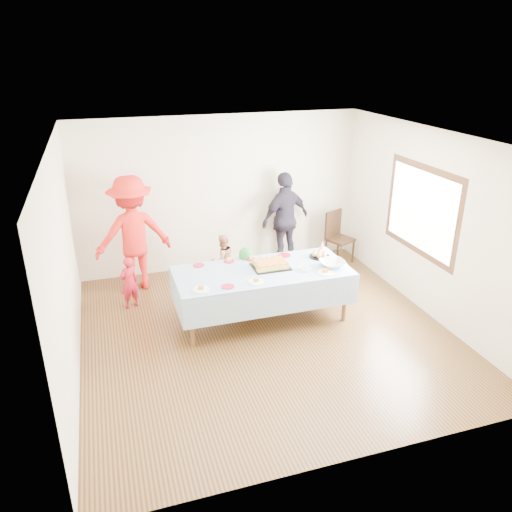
{
  "coord_description": "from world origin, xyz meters",
  "views": [
    {
      "loc": [
        -1.97,
        -5.76,
        3.72
      ],
      "look_at": [
        -0.05,
        0.3,
        1.05
      ],
      "focal_mm": 35.0,
      "sensor_mm": 36.0,
      "label": 1
    }
  ],
  "objects_px": {
    "party_table": "(262,274)",
    "adult_left": "(133,234)",
    "dining_chair": "(337,234)",
    "birthday_cake": "(271,264)"
  },
  "relations": [
    {
      "from": "dining_chair",
      "to": "adult_left",
      "type": "bearing_deg",
      "value": 156.13
    },
    {
      "from": "party_table",
      "to": "adult_left",
      "type": "distance_m",
      "value": 2.32
    },
    {
      "from": "party_table",
      "to": "adult_left",
      "type": "bearing_deg",
      "value": 136.12
    },
    {
      "from": "party_table",
      "to": "adult_left",
      "type": "xyz_separation_m",
      "value": [
        -1.66,
        1.6,
        0.23
      ]
    },
    {
      "from": "birthday_cake",
      "to": "adult_left",
      "type": "distance_m",
      "value": 2.37
    },
    {
      "from": "dining_chair",
      "to": "adult_left",
      "type": "xyz_separation_m",
      "value": [
        -3.65,
        -0.04,
        0.42
      ]
    },
    {
      "from": "dining_chair",
      "to": "adult_left",
      "type": "relative_size",
      "value": 0.51
    },
    {
      "from": "birthday_cake",
      "to": "dining_chair",
      "type": "bearing_deg",
      "value": 40.38
    },
    {
      "from": "party_table",
      "to": "dining_chair",
      "type": "relative_size",
      "value": 2.6
    },
    {
      "from": "party_table",
      "to": "dining_chair",
      "type": "distance_m",
      "value": 2.58
    }
  ]
}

